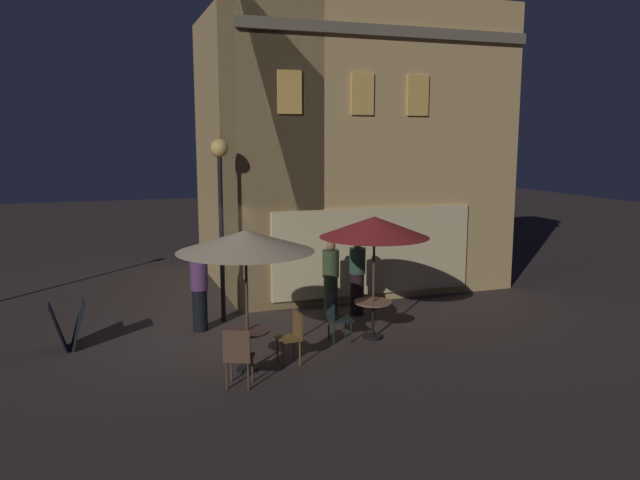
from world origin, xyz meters
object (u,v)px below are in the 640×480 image
(cafe_chair_0, at_px, (293,333))
(cafe_chair_2, at_px, (335,314))
(patron_standing_2, at_px, (331,279))
(patio_umbrella_1, at_px, (374,227))
(cafe_chair_1, at_px, (238,353))
(street_lamp_near_corner, at_px, (220,183))
(menu_sandwich_board, at_px, (68,326))
(patron_standing_0, at_px, (357,277))
(cafe_table_0, at_px, (247,340))
(patron_standing_1, at_px, (199,292))
(patio_umbrella_0, at_px, (246,242))
(cafe_table_1, at_px, (373,311))

(cafe_chair_0, xyz_separation_m, cafe_chair_2, (1.13, 0.89, -0.01))
(patron_standing_2, bearing_deg, cafe_chair_0, 64.30)
(patio_umbrella_1, xyz_separation_m, cafe_chair_1, (-3.07, -1.62, -1.65))
(street_lamp_near_corner, height_order, menu_sandwich_board, street_lamp_near_corner)
(patron_standing_0, bearing_deg, street_lamp_near_corner, 89.05)
(cafe_chair_2, bearing_deg, cafe_table_0, -151.43)
(cafe_chair_0, distance_m, patron_standing_0, 3.43)
(cafe_table_0, distance_m, patron_standing_1, 2.59)
(patron_standing_1, xyz_separation_m, patron_standing_2, (2.93, 0.11, 0.03))
(cafe_chair_2, bearing_deg, menu_sandwich_board, 168.52)
(cafe_table_0, bearing_deg, patron_standing_0, 39.71)
(patio_umbrella_0, distance_m, patron_standing_2, 3.91)
(cafe_chair_0, relative_size, cafe_chair_2, 1.01)
(menu_sandwich_board, bearing_deg, street_lamp_near_corner, 10.33)
(cafe_chair_1, bearing_deg, patron_standing_1, 25.58)
(menu_sandwich_board, bearing_deg, patio_umbrella_1, -17.57)
(menu_sandwich_board, height_order, cafe_table_0, menu_sandwich_board)
(patio_umbrella_0, relative_size, patron_standing_1, 1.49)
(cafe_table_0, height_order, cafe_chair_1, cafe_chair_1)
(menu_sandwich_board, relative_size, cafe_chair_0, 0.94)
(street_lamp_near_corner, distance_m, patio_umbrella_0, 3.14)
(patio_umbrella_0, relative_size, cafe_chair_1, 2.45)
(cafe_chair_0, height_order, cafe_chair_1, cafe_chair_1)
(patio_umbrella_0, distance_m, patron_standing_1, 2.95)
(cafe_chair_0, height_order, cafe_chair_2, cafe_chair_0)
(patron_standing_2, bearing_deg, street_lamp_near_corner, -2.27)
(cafe_chair_1, bearing_deg, menu_sandwich_board, 65.72)
(patron_standing_2, bearing_deg, cafe_table_0, 53.70)
(street_lamp_near_corner, relative_size, cafe_chair_0, 4.21)
(cafe_chair_1, bearing_deg, cafe_table_1, -38.43)
(street_lamp_near_corner, height_order, cafe_table_0, street_lamp_near_corner)
(patio_umbrella_0, distance_m, patron_standing_0, 4.29)
(patron_standing_2, bearing_deg, cafe_table_1, 105.18)
(menu_sandwich_board, distance_m, cafe_table_1, 5.86)
(menu_sandwich_board, xyz_separation_m, patron_standing_1, (2.53, 0.34, 0.37))
(menu_sandwich_board, relative_size, cafe_table_1, 1.17)
(street_lamp_near_corner, relative_size, patron_standing_2, 2.31)
(cafe_table_1, height_order, patio_umbrella_1, patio_umbrella_1)
(patio_umbrella_0, height_order, patron_standing_1, patio_umbrella_0)
(cafe_chair_1, distance_m, patron_standing_0, 4.78)
(patron_standing_0, bearing_deg, menu_sandwich_board, 101.25)
(cafe_table_0, bearing_deg, patio_umbrella_0, 0.00)
(menu_sandwich_board, bearing_deg, patron_standing_0, -1.03)
(cafe_chair_0, relative_size, patron_standing_0, 0.55)
(street_lamp_near_corner, xyz_separation_m, cafe_chair_0, (0.68, -2.99, -2.46))
(patron_standing_1, bearing_deg, patron_standing_2, 64.93)
(cafe_table_1, relative_size, cafe_chair_0, 0.81)
(patio_umbrella_1, relative_size, cafe_chair_1, 2.47)
(cafe_chair_0, relative_size, cafe_chair_1, 0.94)
(patio_umbrella_1, bearing_deg, cafe_chair_1, -152.20)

